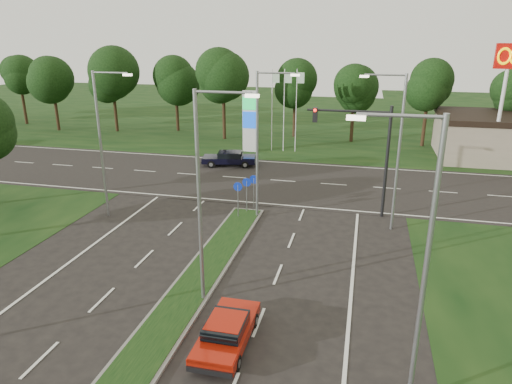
# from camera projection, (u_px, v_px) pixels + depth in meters

# --- Properties ---
(verge_far) EXTENTS (160.00, 50.00, 0.02)m
(verge_far) POSITION_uv_depth(u_px,v_px,m) (315.00, 118.00, 65.04)
(verge_far) COLOR black
(verge_far) RESTS_ON ground
(cross_road) EXTENTS (160.00, 12.00, 0.02)m
(cross_road) POSITION_uv_depth(u_px,v_px,m) (271.00, 180.00, 36.49)
(cross_road) COLOR black
(cross_road) RESTS_ON ground
(median_kerb) EXTENTS (2.00, 26.00, 0.12)m
(median_kerb) POSITION_uv_depth(u_px,v_px,m) (167.00, 323.00, 18.05)
(median_kerb) COLOR slate
(median_kerb) RESTS_ON ground
(streetlight_median_near) EXTENTS (2.53, 0.22, 9.00)m
(streetlight_median_near) POSITION_uv_depth(u_px,v_px,m) (204.00, 190.00, 18.06)
(streetlight_median_near) COLOR gray
(streetlight_median_near) RESTS_ON ground
(streetlight_median_far) EXTENTS (2.53, 0.22, 9.00)m
(streetlight_median_far) POSITION_uv_depth(u_px,v_px,m) (260.00, 138.00, 27.27)
(streetlight_median_far) COLOR gray
(streetlight_median_far) RESTS_ON ground
(streetlight_left_far) EXTENTS (2.53, 0.22, 9.00)m
(streetlight_left_far) POSITION_uv_depth(u_px,v_px,m) (103.00, 138.00, 27.50)
(streetlight_left_far) COLOR gray
(streetlight_left_far) RESTS_ON ground
(streetlight_right_far) EXTENTS (2.53, 0.22, 9.00)m
(streetlight_right_far) POSITION_uv_depth(u_px,v_px,m) (396.00, 145.00, 25.54)
(streetlight_right_far) COLOR gray
(streetlight_right_far) RESTS_ON ground
(streetlight_right_near) EXTENTS (2.53, 0.22, 9.00)m
(streetlight_right_near) POSITION_uv_depth(u_px,v_px,m) (420.00, 255.00, 12.65)
(streetlight_right_near) COLOR gray
(streetlight_right_near) RESTS_ON ground
(traffic_signal) EXTENTS (5.10, 0.42, 7.00)m
(traffic_signal) POSITION_uv_depth(u_px,v_px,m) (366.00, 144.00, 27.87)
(traffic_signal) COLOR black
(traffic_signal) RESTS_ON ground
(median_signs) EXTENTS (1.16, 1.76, 2.38)m
(median_signs) POSITION_uv_depth(u_px,v_px,m) (246.00, 189.00, 28.94)
(median_signs) COLOR gray
(median_signs) RESTS_ON ground
(gas_pylon) EXTENTS (5.80, 1.26, 8.00)m
(gas_pylon) POSITION_uv_depth(u_px,v_px,m) (252.00, 120.00, 44.64)
(gas_pylon) COLOR silver
(gas_pylon) RESTS_ON ground
(mcdonalds_sign) EXTENTS (2.20, 0.47, 10.40)m
(mcdonalds_sign) POSITION_uv_depth(u_px,v_px,m) (507.00, 74.00, 37.27)
(mcdonalds_sign) COLOR silver
(mcdonalds_sign) RESTS_ON ground
(treeline_far) EXTENTS (6.00, 6.00, 9.90)m
(treeline_far) POSITION_uv_depth(u_px,v_px,m) (302.00, 77.00, 48.95)
(treeline_far) COLOR black
(treeline_far) RESTS_ON ground
(red_sedan) EXTENTS (1.66, 3.98, 1.09)m
(red_sedan) POSITION_uv_depth(u_px,v_px,m) (227.00, 331.00, 16.72)
(red_sedan) COLOR #A11608
(red_sedan) RESTS_ON ground
(navy_sedan) EXTENTS (4.91, 2.73, 1.27)m
(navy_sedan) POSITION_uv_depth(u_px,v_px,m) (229.00, 158.00, 40.40)
(navy_sedan) COLOR black
(navy_sedan) RESTS_ON ground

